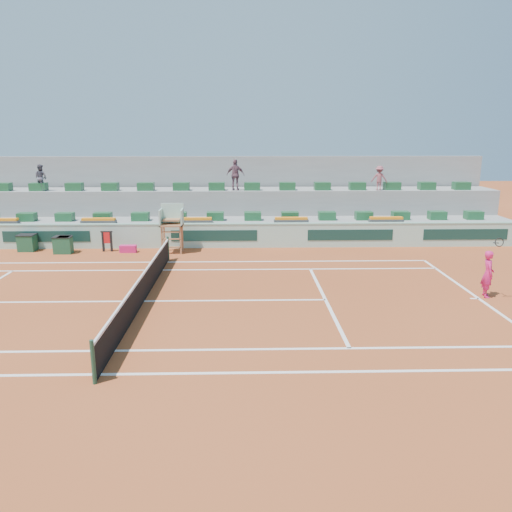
% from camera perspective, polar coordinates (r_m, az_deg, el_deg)
% --- Properties ---
extents(ground, '(90.00, 90.00, 0.00)m').
position_cam_1_polar(ground, '(17.99, -12.69, -5.07)').
color(ground, '#96401D').
rests_on(ground, ground).
extents(seating_tier_lower, '(36.00, 4.00, 1.20)m').
position_cam_1_polar(seating_tier_lower, '(28.09, -8.61, 3.15)').
color(seating_tier_lower, '#969694').
rests_on(seating_tier_lower, ground).
extents(seating_tier_upper, '(36.00, 2.40, 2.60)m').
position_cam_1_polar(seating_tier_upper, '(29.54, -8.28, 5.06)').
color(seating_tier_upper, '#969694').
rests_on(seating_tier_upper, ground).
extents(stadium_back_wall, '(36.00, 0.40, 4.40)m').
position_cam_1_polar(stadium_back_wall, '(31.00, -8.00, 7.16)').
color(stadium_back_wall, '#969694').
rests_on(stadium_back_wall, ground).
extents(player_bag, '(0.80, 0.36, 0.36)m').
position_cam_1_polar(player_bag, '(25.47, -14.41, 0.80)').
color(player_bag, '#D81C69').
rests_on(player_bag, ground).
extents(spectator_left, '(0.87, 0.78, 1.47)m').
position_cam_1_polar(spectator_left, '(30.61, -23.38, 8.23)').
color(spectator_left, '#52515E').
rests_on(spectator_left, seating_tier_upper).
extents(spectator_mid, '(1.07, 0.56, 1.74)m').
position_cam_1_polar(spectator_mid, '(28.40, -2.36, 9.25)').
color(spectator_mid, '#734D5C').
rests_on(spectator_mid, seating_tier_upper).
extents(spectator_right, '(0.98, 0.69, 1.37)m').
position_cam_1_polar(spectator_right, '(29.23, 13.90, 8.64)').
color(spectator_right, '#944A52').
rests_on(spectator_right, seating_tier_upper).
extents(court_lines, '(23.89, 11.09, 0.01)m').
position_cam_1_polar(court_lines, '(17.99, -12.69, -5.06)').
color(court_lines, white).
rests_on(court_lines, ground).
extents(tennis_net, '(0.10, 11.97, 1.10)m').
position_cam_1_polar(tennis_net, '(17.83, -12.78, -3.47)').
color(tennis_net, black).
rests_on(tennis_net, ground).
extents(advertising_hoarding, '(36.00, 0.34, 1.26)m').
position_cam_1_polar(advertising_hoarding, '(25.93, -9.15, 2.32)').
color(advertising_hoarding, '#A5CFBD').
rests_on(advertising_hoarding, ground).
extents(umpire_chair, '(1.10, 0.90, 2.40)m').
position_cam_1_polar(umpire_chair, '(24.80, -9.59, 3.92)').
color(umpire_chair, '#99603A').
rests_on(umpire_chair, ground).
extents(seat_row_lower, '(32.90, 0.60, 0.44)m').
position_cam_1_polar(seat_row_lower, '(27.07, -8.91, 4.50)').
color(seat_row_lower, '#1B532C').
rests_on(seat_row_lower, seating_tier_lower).
extents(seat_row_upper, '(32.90, 0.60, 0.44)m').
position_cam_1_polar(seat_row_upper, '(28.76, -8.53, 7.87)').
color(seat_row_upper, '#1B532C').
rests_on(seat_row_upper, seating_tier_upper).
extents(flower_planters, '(26.80, 0.36, 0.28)m').
position_cam_1_polar(flower_planters, '(26.54, -12.34, 3.98)').
color(flower_planters, '#454545').
rests_on(flower_planters, seating_tier_lower).
extents(drink_cooler_a, '(0.65, 0.56, 0.84)m').
position_cam_1_polar(drink_cooler_a, '(26.13, -20.95, 1.19)').
color(drink_cooler_a, '#184A2E').
rests_on(drink_cooler_a, ground).
extents(drink_cooler_b, '(0.80, 0.69, 0.84)m').
position_cam_1_polar(drink_cooler_b, '(26.25, -21.24, 1.22)').
color(drink_cooler_b, '#184A2E').
rests_on(drink_cooler_b, ground).
extents(drink_cooler_c, '(0.83, 0.72, 0.84)m').
position_cam_1_polar(drink_cooler_c, '(27.44, -24.68, 1.40)').
color(drink_cooler_c, '#184A2E').
rests_on(drink_cooler_c, ground).
extents(towel_rack, '(0.58, 0.10, 1.03)m').
position_cam_1_polar(towel_rack, '(25.85, -16.67, 1.81)').
color(towel_rack, black).
rests_on(towel_rack, ground).
extents(tennis_player, '(0.51, 0.90, 2.28)m').
position_cam_1_polar(tennis_player, '(19.63, 24.99, -1.85)').
color(tennis_player, '#D81C69').
rests_on(tennis_player, ground).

